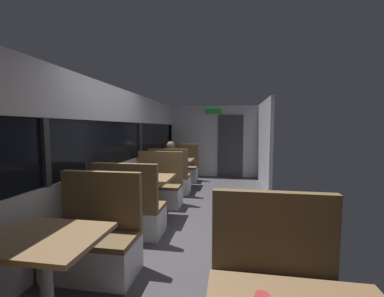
{
  "coord_description": "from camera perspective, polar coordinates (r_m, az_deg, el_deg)",
  "views": [
    {
      "loc": [
        0.56,
        -3.73,
        1.59
      ],
      "look_at": [
        -0.46,
        2.62,
        1.04
      ],
      "focal_mm": 22.69,
      "sensor_mm": 36.0,
      "label": 1
    }
  ],
  "objects": [
    {
      "name": "bench_near_window_facing_entry",
      "position": [
        3.03,
        -21.93,
        -20.1
      ],
      "size": [
        0.95,
        0.5,
        1.1
      ],
      "color": "silver",
      "rests_on": "ground_plane"
    },
    {
      "name": "ground_plane",
      "position": [
        4.1,
        0.58,
        -18.1
      ],
      "size": [
        3.3,
        9.2,
        0.02
      ],
      "primitive_type": "cube",
      "color": "#423F44"
    },
    {
      "name": "dining_table_mid_window",
      "position": [
        4.37,
        -10.66,
        -7.79
      ],
      "size": [
        0.9,
        0.7,
        0.74
      ],
      "color": "#9E9EA3",
      "rests_on": "ground_plane"
    },
    {
      "name": "bench_mid_window_facing_entry",
      "position": [
        5.09,
        -7.91,
        -9.54
      ],
      "size": [
        0.95,
        0.5,
        1.1
      ],
      "color": "silver",
      "rests_on": "ground_plane"
    },
    {
      "name": "bench_far_window_facing_end",
      "position": [
        5.99,
        -5.2,
        -7.3
      ],
      "size": [
        0.95,
        0.5,
        1.1
      ],
      "color": "silver",
      "rests_on": "ground_plane"
    },
    {
      "name": "carriage_window_panel_left",
      "position": [
        4.27,
        -19.07,
        -1.89
      ],
      "size": [
        0.09,
        8.48,
        2.3
      ],
      "color": "#B2B2B7",
      "rests_on": "ground_plane"
    },
    {
      "name": "seated_passenger",
      "position": [
        6.02,
        -5.04,
        -5.22
      ],
      "size": [
        0.47,
        0.55,
        1.26
      ],
      "color": "#26262D",
      "rests_on": "ground_plane"
    },
    {
      "name": "bench_mid_window_facing_end",
      "position": [
        3.83,
        -14.24,
        -14.54
      ],
      "size": [
        0.95,
        0.5,
        1.1
      ],
      "color": "silver",
      "rests_on": "ground_plane"
    },
    {
      "name": "bench_far_window_facing_entry",
      "position": [
        7.33,
        -2.49,
        -5.04
      ],
      "size": [
        0.95,
        0.5,
        1.1
      ],
      "color": "silver",
      "rests_on": "ground_plane"
    },
    {
      "name": "carriage_aisle_panel_right",
      "position": [
        6.81,
        16.6,
        0.97
      ],
      "size": [
        0.08,
        2.4,
        2.3
      ],
      "primitive_type": "cube",
      "color": "#B2B2B7",
      "rests_on": "ground_plane"
    },
    {
      "name": "carriage_end_bulkhead",
      "position": [
        7.96,
        5.48,
        1.6
      ],
      "size": [
        2.9,
        0.11,
        2.3
      ],
      "color": "#B2B2B7",
      "rests_on": "ground_plane"
    },
    {
      "name": "dining_table_near_window",
      "position": [
        2.39,
        -31.35,
        -19.32
      ],
      "size": [
        0.9,
        0.7,
        0.74
      ],
      "color": "#9E9EA3",
      "rests_on": "ground_plane"
    },
    {
      "name": "dining_table_far_window",
      "position": [
        6.61,
        -3.72,
        -3.4
      ],
      "size": [
        0.9,
        0.7,
        0.74
      ],
      "color": "#9E9EA3",
      "rests_on": "ground_plane"
    }
  ]
}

